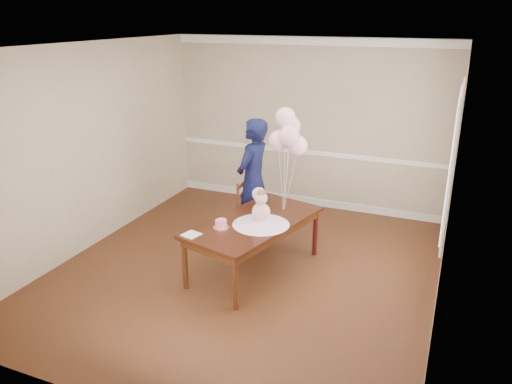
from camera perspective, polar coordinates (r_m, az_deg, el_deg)
name	(u,v)px	position (r m, az deg, el deg)	size (l,w,h in m)	color
floor	(246,270)	(6.32, -1.20, -8.91)	(4.50, 5.00, 0.00)	#361A0D
ceiling	(244,46)	(5.55, -1.41, 16.34)	(4.50, 5.00, 0.02)	silver
wall_back	(308,125)	(8.07, 5.94, 7.65)	(4.50, 0.02, 2.70)	tan
wall_front	(106,260)	(3.80, -16.79, -7.43)	(4.50, 0.02, 2.70)	tan
wall_left	(89,148)	(6.98, -18.52, 4.80)	(0.02, 5.00, 2.70)	tan
wall_right	(451,192)	(5.34, 21.39, -0.01)	(0.02, 5.00, 2.70)	tan
chair_rail_trim	(307,152)	(8.17, 5.81, 4.55)	(4.50, 0.02, 0.07)	white
crown_molding	(311,41)	(7.89, 6.26, 16.76)	(4.50, 0.02, 0.12)	white
baseboard_trim	(305,200)	(8.43, 5.61, -0.97)	(4.50, 0.02, 0.12)	silver
window_frame	(453,160)	(5.76, 21.62, 3.45)	(0.02, 1.66, 1.56)	white
window_blinds	(451,160)	(5.76, 21.44, 3.47)	(0.01, 1.50, 1.40)	white
dining_table_top	(254,222)	(6.04, -0.20, -3.47)	(0.90, 1.79, 0.04)	black
table_apron	(254,227)	(6.06, -0.20, -4.05)	(0.81, 1.70, 0.09)	black
table_leg_fl	(185,264)	(5.86, -8.13, -8.11)	(0.06, 0.06, 0.63)	black
table_leg_fr	(235,284)	(5.40, -2.39, -10.46)	(0.06, 0.06, 0.63)	black
table_leg_bl	(269,219)	(6.98, 1.48, -3.14)	(0.06, 0.06, 0.63)	black
table_leg_br	(315,233)	(6.61, 6.78, -4.66)	(0.06, 0.06, 0.63)	black
baby_skirt	(261,221)	(5.90, 0.57, -3.32)	(0.68, 0.68, 0.09)	#F7B6E0
baby_torso	(261,212)	(5.86, 0.58, -2.28)	(0.21, 0.21, 0.21)	pink
baby_head	(261,198)	(5.80, 0.58, -0.72)	(0.15, 0.15, 0.15)	#DDAD98
baby_hair	(261,194)	(5.78, 0.58, -0.22)	(0.11, 0.11, 0.11)	brown
cake_platter	(221,227)	(5.85, -4.01, -4.05)	(0.20, 0.20, 0.01)	silver
birthday_cake	(221,224)	(5.83, -4.02, -3.61)	(0.13, 0.13, 0.09)	#FF507B
cake_flower_a	(221,219)	(5.81, -4.03, -3.09)	(0.03, 0.03, 0.03)	white
cake_flower_b	(224,219)	(5.80, -3.72, -3.10)	(0.03, 0.03, 0.03)	silver
rose_vase_near	(259,206)	(6.27, 0.32, -1.62)	(0.09, 0.09, 0.14)	white
roses_near	(259,194)	(6.22, 0.33, -0.23)	(0.17, 0.17, 0.17)	beige
napkin	(191,235)	(5.70, -7.41, -4.84)	(0.18, 0.18, 0.01)	silver
balloon_weight	(283,209)	(6.35, 3.16, -2.00)	(0.04, 0.04, 0.02)	#BABABF
balloon_a	(279,140)	(6.12, 2.62, 5.91)	(0.25, 0.25, 0.25)	#FFB4D2
balloon_b	(289,136)	(5.97, 3.80, 6.41)	(0.25, 0.25, 0.25)	#F7AFC1
balloon_c	(290,126)	(6.10, 3.96, 7.55)	(0.25, 0.25, 0.25)	#D798B3
balloon_d	(285,117)	(6.14, 3.37, 8.51)	(0.25, 0.25, 0.25)	#EEA9CD
balloon_e	(297,146)	(6.07, 4.74, 5.31)	(0.25, 0.25, 0.25)	#F2ABCF
balloon_ribbon_a	(281,181)	(6.24, 2.88, 1.30)	(0.00, 0.00, 0.75)	white
balloon_ribbon_b	(286,179)	(6.16, 3.45, 1.48)	(0.00, 0.00, 0.84)	silver
balloon_ribbon_c	(287,174)	(6.22, 3.54, 2.09)	(0.00, 0.00, 0.93)	silver
balloon_ribbon_d	(284,170)	(6.24, 3.25, 2.57)	(0.00, 0.00, 1.02)	white
balloon_ribbon_e	(290,183)	(6.22, 3.91, 0.98)	(0.00, 0.00, 0.71)	white
dining_chair_seat	(254,216)	(6.88, -0.23, -2.73)	(0.39, 0.39, 0.04)	#361F0E
chair_leg_fl	(240,233)	(6.88, -1.89, -4.65)	(0.04, 0.04, 0.38)	#3B2210
chair_leg_fr	(262,235)	(6.79, 0.64, -4.99)	(0.04, 0.04, 0.38)	#33130E
chair_leg_bl	(247,224)	(7.15, -1.04, -3.65)	(0.04, 0.04, 0.38)	#38200F
chair_leg_br	(268,226)	(7.06, 1.40, -3.96)	(0.04, 0.04, 0.38)	#38200F
chair_back_post_l	(238,201)	(6.70, -2.08, -1.03)	(0.04, 0.04, 0.49)	#3E1D10
chair_back_post_r	(246,193)	(6.98, -1.21, -0.15)	(0.04, 0.04, 0.49)	#361B0E
chair_slat_low	(242,204)	(6.88, -1.62, -1.41)	(0.03, 0.35, 0.04)	black
chair_slat_mid	(242,195)	(6.83, -1.63, -0.31)	(0.03, 0.35, 0.04)	#3E1811
chair_slat_top	(242,185)	(6.78, -1.65, 0.81)	(0.03, 0.35, 0.04)	#38170F
woman	(253,180)	(6.87, -0.35, 1.36)	(0.63, 0.42, 1.72)	black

